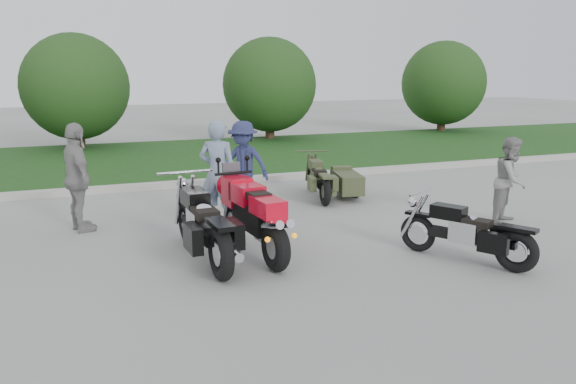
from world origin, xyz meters
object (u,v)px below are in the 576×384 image
object	(u,v)px
person_stripe	(218,173)
person_back	(78,178)
person_denim	(243,163)
cruiser_right	(471,235)
cruiser_left	(204,228)
cruiser_sidecar	(335,182)
sportbike_red	(254,214)
person_grey	(511,180)

from	to	relation	value
person_stripe	person_back	world-z (taller)	person_stripe
person_denim	cruiser_right	bearing A→B (deg)	-26.29
cruiser_left	person_stripe	world-z (taller)	person_stripe
cruiser_sidecar	sportbike_red	bearing A→B (deg)	-120.42
sportbike_red	person_denim	bearing A→B (deg)	70.52
person_stripe	cruiser_left	bearing A→B (deg)	104.63
sportbike_red	person_stripe	bearing A→B (deg)	86.43
sportbike_red	person_denim	world-z (taller)	person_denim
sportbike_red	cruiser_sidecar	size ratio (longest dim) A/B	1.13
cruiser_right	person_stripe	xyz separation A→B (m)	(-2.91, 3.32, 0.55)
cruiser_left	person_stripe	size ratio (longest dim) A/B	1.35
sportbike_red	person_denim	size ratio (longest dim) A/B	1.33
cruiser_right	person_denim	distance (m)	5.14
cruiser_right	cruiser_sidecar	xyz separation A→B (m)	(-0.02, 4.49, -0.04)
cruiser_sidecar	person_grey	bearing A→B (deg)	-41.12
cruiser_right	person_back	xyz separation A→B (m)	(-5.26, 3.78, 0.53)
person_denim	person_stripe	bearing A→B (deg)	-82.13
person_back	cruiser_right	bearing A→B (deg)	-141.39
sportbike_red	person_grey	xyz separation A→B (m)	(4.98, 0.18, 0.15)
cruiser_sidecar	person_back	distance (m)	5.33
cruiser_right	cruiser_sidecar	world-z (taller)	cruiser_right
sportbike_red	person_back	world-z (taller)	person_back
cruiser_sidecar	cruiser_left	bearing A→B (deg)	-127.09
sportbike_red	person_stripe	world-z (taller)	person_stripe
cruiser_sidecar	person_denim	distance (m)	2.09
person_grey	cruiser_sidecar	bearing A→B (deg)	95.26
cruiser_sidecar	person_stripe	bearing A→B (deg)	-145.67
sportbike_red	cruiser_right	bearing A→B (deg)	-32.09
sportbike_red	cruiser_right	distance (m)	3.19
cruiser_right	person_grey	bearing A→B (deg)	7.17
cruiser_right	person_denim	world-z (taller)	person_denim
person_stripe	person_grey	bearing A→B (deg)	-164.20
cruiser_right	person_grey	size ratio (longest dim) A/B	1.19
cruiser_sidecar	person_back	xyz separation A→B (m)	(-5.25, -0.71, 0.57)
person_grey	person_back	distance (m)	7.72
sportbike_red	cruiser_left	bearing A→B (deg)	175.51
person_denim	person_back	xyz separation A→B (m)	(-3.23, -0.92, 0.07)
sportbike_red	person_stripe	size ratio (longest dim) A/B	1.21
cruiser_left	cruiser_sidecar	world-z (taller)	cruiser_left
person_grey	person_denim	bearing A→B (deg)	112.00
cruiser_sidecar	person_grey	xyz separation A→B (m)	(2.15, -2.89, 0.42)
sportbike_red	person_back	bearing A→B (deg)	130.11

